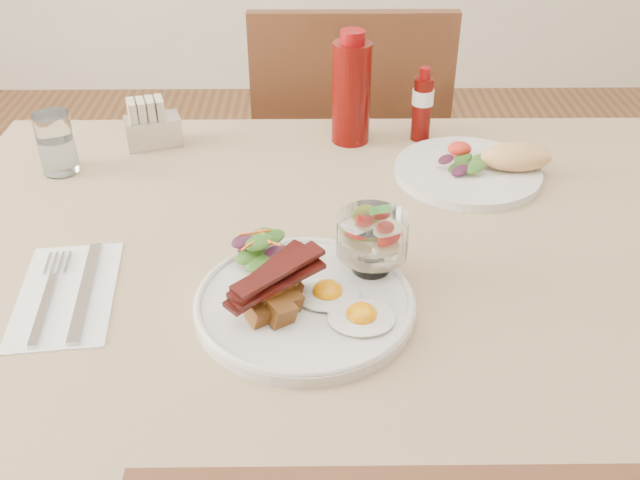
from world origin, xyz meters
TOP-DOWN VIEW (x-y plane):
  - table at (0.00, 0.00)m, footprint 1.33×0.88m
  - chair_far at (0.00, 0.66)m, footprint 0.42×0.42m
  - main_plate at (-0.09, -0.15)m, footprint 0.28×0.28m
  - fried_eggs at (-0.04, -0.17)m, footprint 0.14×0.14m
  - bacon_potato_pile at (-0.13, -0.17)m, footprint 0.12×0.12m
  - side_salad at (-0.15, -0.07)m, footprint 0.08×0.08m
  - fruit_cup at (-0.00, -0.08)m, footprint 0.09×0.09m
  - second_plate at (0.20, 0.21)m, footprint 0.27×0.24m
  - ketchup_bottle at (-0.01, 0.34)m, footprint 0.07×0.07m
  - hot_sauce_bottle at (0.12, 0.35)m, footprint 0.05×0.05m
  - sugar_caddy at (-0.37, 0.33)m, footprint 0.11×0.08m
  - water_glass at (-0.51, 0.23)m, footprint 0.06×0.06m
  - napkin_cutlery at (-0.40, -0.11)m, footprint 0.15×0.24m

SIDE VIEW (x-z plane):
  - chair_far at x=0.00m, z-range 0.06..0.99m
  - table at x=0.00m, z-range 0.29..1.04m
  - napkin_cutlery at x=-0.40m, z-range 0.75..0.76m
  - main_plate at x=-0.09m, z-range 0.75..0.77m
  - second_plate at x=0.20m, z-range 0.74..0.80m
  - fried_eggs at x=-0.04m, z-range 0.76..0.79m
  - side_salad at x=-0.15m, z-range 0.77..0.81m
  - sugar_caddy at x=-0.37m, z-range 0.74..0.83m
  - bacon_potato_pile at x=-0.13m, z-range 0.77..0.83m
  - water_glass at x=-0.51m, z-range 0.75..0.85m
  - hot_sauce_bottle at x=0.12m, z-range 0.75..0.89m
  - fruit_cup at x=0.00m, z-range 0.77..0.87m
  - ketchup_bottle at x=-0.01m, z-range 0.75..0.95m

